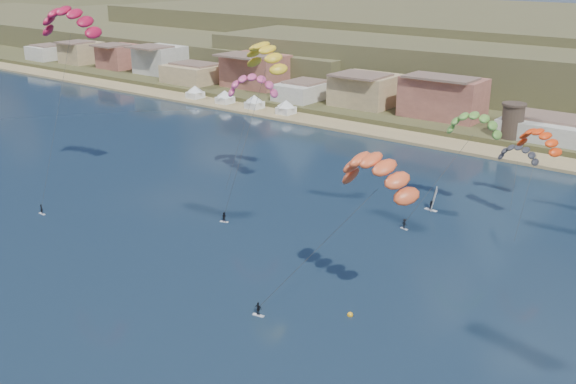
{
  "coord_description": "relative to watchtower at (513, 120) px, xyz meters",
  "views": [
    {
      "loc": [
        57.85,
        -42.73,
        43.53
      ],
      "look_at": [
        0.0,
        32.0,
        10.0
      ],
      "focal_mm": 41.41,
      "sensor_mm": 36.0,
      "label": 1
    }
  ],
  "objects": [
    {
      "name": "town",
      "position": [
        -45.0,
        8.0,
        1.63
      ],
      "size": [
        400.0,
        24.0,
        12.0
      ],
      "color": "silver",
      "rests_on": "ground"
    },
    {
      "name": "kitesurfer_orange",
      "position": [
        15.25,
        -90.75,
        13.68
      ],
      "size": [
        18.49,
        13.23,
        24.69
      ],
      "color": "silver",
      "rests_on": "ground"
    },
    {
      "name": "kitesurfer_green",
      "position": [
        10.23,
        -49.89,
        10.76
      ],
      "size": [
        11.36,
        15.67,
        21.44
      ],
      "color": "silver",
      "rests_on": "ground"
    },
    {
      "name": "windsurfer",
      "position": [
        4.57,
        -51.61,
        -5.02
      ],
      "size": [
        2.46,
        2.69,
        4.26
      ],
      "color": "silver",
      "rests_on": "ground"
    },
    {
      "name": "kitesurfer_red",
      "position": [
        -55.64,
        -82.27,
        26.8
      ],
      "size": [
        13.64,
        18.36,
        37.08
      ],
      "color": "silver",
      "rests_on": "ground"
    },
    {
      "name": "buoy",
      "position": [
        13.22,
        -92.49,
        -6.24
      ],
      "size": [
        0.77,
        0.77,
        0.77
      ],
      "color": "gold",
      "rests_on": "ground"
    },
    {
      "name": "ground",
      "position": [
        -5.0,
        -114.0,
        -6.37
      ],
      "size": [
        2400.0,
        2400.0,
        0.0
      ],
      "primitive_type": "plane",
      "color": "black",
      "rests_on": "ground"
    },
    {
      "name": "kitesurfer_yellow",
      "position": [
        -22.43,
        -65.89,
        21.34
      ],
      "size": [
        12.35,
        17.82,
        31.22
      ],
      "color": "silver",
      "rests_on": "ground"
    },
    {
      "name": "watchtower",
      "position": [
        0.0,
        0.0,
        0.0
      ],
      "size": [
        5.82,
        5.82,
        8.6
      ],
      "color": "#47382D",
      "rests_on": "ground"
    },
    {
      "name": "distant_kite_orange",
      "position": [
        21.15,
        -48.78,
        9.62
      ],
      "size": [
        9.21,
        7.34,
        18.86
      ],
      "color": "#262626",
      "rests_on": "ground"
    },
    {
      "name": "beach",
      "position": [
        -5.0,
        -8.0,
        -6.12
      ],
      "size": [
        2200.0,
        12.0,
        0.9
      ],
      "color": "tan",
      "rests_on": "ground"
    },
    {
      "name": "distant_kite_dark",
      "position": [
        14.07,
        -36.39,
        3.17
      ],
      "size": [
        7.87,
        5.58,
        12.9
      ],
      "color": "#262626",
      "rests_on": "ground"
    },
    {
      "name": "beach_tents",
      "position": [
        -81.25,
        -8.0,
        -2.66
      ],
      "size": [
        43.4,
        6.4,
        5.0
      ],
      "color": "white",
      "rests_on": "ground"
    },
    {
      "name": "distant_kite_pink",
      "position": [
        -31.95,
        -58.55,
        14.14
      ],
      "size": [
        10.94,
        8.78,
        23.56
      ],
      "color": "#262626",
      "rests_on": "ground"
    }
  ]
}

